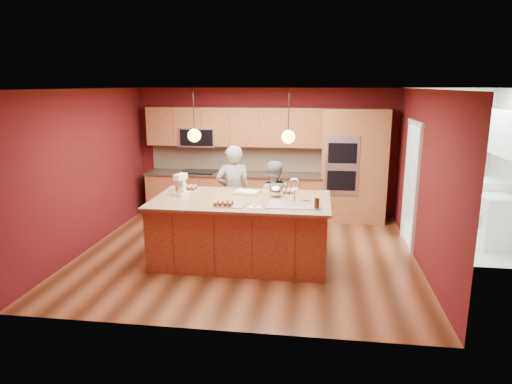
# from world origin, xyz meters

# --- Properties ---
(floor) EXTENTS (5.50, 5.50, 0.00)m
(floor) POSITION_xyz_m (0.00, 0.00, 0.00)
(floor) COLOR #44220F
(floor) RESTS_ON ground
(ceiling) EXTENTS (5.50, 5.50, 0.00)m
(ceiling) POSITION_xyz_m (0.00, 0.00, 2.70)
(ceiling) COLOR white
(ceiling) RESTS_ON ground
(wall_back) EXTENTS (5.50, 0.00, 5.50)m
(wall_back) POSITION_xyz_m (0.00, 2.50, 1.35)
(wall_back) COLOR #4C0F12
(wall_back) RESTS_ON ground
(wall_front) EXTENTS (5.50, 0.00, 5.50)m
(wall_front) POSITION_xyz_m (0.00, -2.50, 1.35)
(wall_front) COLOR #4C0F12
(wall_front) RESTS_ON ground
(wall_left) EXTENTS (0.00, 5.00, 5.00)m
(wall_left) POSITION_xyz_m (-2.75, 0.00, 1.35)
(wall_left) COLOR #4C0F12
(wall_left) RESTS_ON ground
(wall_right) EXTENTS (0.00, 5.00, 5.00)m
(wall_right) POSITION_xyz_m (2.75, 0.00, 1.35)
(wall_right) COLOR #4C0F12
(wall_right) RESTS_ON ground
(cabinet_run) EXTENTS (3.74, 0.64, 2.30)m
(cabinet_run) POSITION_xyz_m (-0.68, 2.25, 0.98)
(cabinet_run) COLOR brown
(cabinet_run) RESTS_ON floor
(oven_column) EXTENTS (1.30, 0.62, 2.30)m
(oven_column) POSITION_xyz_m (1.85, 2.19, 1.15)
(oven_column) COLOR brown
(oven_column) RESTS_ON floor
(doorway_trim) EXTENTS (0.08, 1.11, 2.20)m
(doorway_trim) POSITION_xyz_m (2.73, 0.80, 1.05)
(doorway_trim) COLOR white
(doorway_trim) RESTS_ON wall_right
(laundry_room) EXTENTS (2.60, 2.70, 2.70)m
(laundry_room) POSITION_xyz_m (4.35, 1.20, 1.95)
(laundry_room) COLOR silver
(laundry_room) RESTS_ON ground
(pendant_left) EXTENTS (0.20, 0.20, 0.80)m
(pendant_left) POSITION_xyz_m (-0.77, -0.32, 2.00)
(pendant_left) COLOR black
(pendant_left) RESTS_ON ceiling
(pendant_right) EXTENTS (0.20, 0.20, 0.80)m
(pendant_right) POSITION_xyz_m (0.68, -0.32, 2.00)
(pendant_right) COLOR black
(pendant_right) RESTS_ON ceiling
(island) EXTENTS (2.77, 1.55, 1.40)m
(island) POSITION_xyz_m (-0.03, -0.32, 0.52)
(island) COLOR brown
(island) RESTS_ON floor
(person_left) EXTENTS (0.72, 0.58, 1.73)m
(person_left) POSITION_xyz_m (-0.36, 0.71, 0.86)
(person_left) COLOR black
(person_left) RESTS_ON floor
(person_right) EXTENTS (0.73, 0.57, 1.46)m
(person_right) POSITION_xyz_m (0.35, 0.71, 0.73)
(person_right) COLOR slate
(person_right) RESTS_ON floor
(stand_mixer) EXTENTS (0.25, 0.29, 0.35)m
(stand_mixer) POSITION_xyz_m (-1.06, -0.21, 1.17)
(stand_mixer) COLOR white
(stand_mixer) RESTS_ON island
(sheet_cake) EXTENTS (0.47, 0.38, 0.05)m
(sheet_cake) POSITION_xyz_m (-0.02, 0.03, 1.04)
(sheet_cake) COLOR silver
(sheet_cake) RESTS_ON island
(cooling_rack) EXTENTS (0.49, 0.38, 0.02)m
(cooling_rack) POSITION_xyz_m (-0.14, -0.74, 1.03)
(cooling_rack) COLOR silver
(cooling_rack) RESTS_ON island
(mixing_bowl) EXTENTS (0.22, 0.22, 0.19)m
(mixing_bowl) POSITION_xyz_m (0.48, -0.10, 1.11)
(mixing_bowl) COLOR silver
(mixing_bowl) RESTS_ON island
(plate) EXTENTS (0.19, 0.19, 0.01)m
(plate) POSITION_xyz_m (0.24, -0.82, 1.03)
(plate) COLOR silver
(plate) RESTS_ON island
(tumbler) EXTENTS (0.08, 0.08, 0.15)m
(tumbler) POSITION_xyz_m (1.13, -0.72, 1.10)
(tumbler) COLOR #331B0B
(tumbler) RESTS_ON island
(phone) EXTENTS (0.13, 0.08, 0.01)m
(phone) POSITION_xyz_m (0.96, -0.33, 1.03)
(phone) COLOR black
(phone) RESTS_ON island
(cupcakes_left) EXTENTS (0.23, 0.23, 0.07)m
(cupcakes_left) POSITION_xyz_m (-1.03, 0.22, 1.05)
(cupcakes_left) COLOR #C38748
(cupcakes_left) RESTS_ON island
(cupcakes_rack) EXTENTS (0.29, 0.22, 0.07)m
(cupcakes_rack) POSITION_xyz_m (-0.23, -0.78, 1.07)
(cupcakes_rack) COLOR #C38748
(cupcakes_rack) RESTS_ON island
(cupcakes_right) EXTENTS (0.23, 0.23, 0.07)m
(cupcakes_right) POSITION_xyz_m (0.66, 0.17, 1.05)
(cupcakes_right) COLOR #C38748
(cupcakes_right) RESTS_ON island
(washer) EXTENTS (0.64, 0.66, 0.91)m
(washer) POSITION_xyz_m (4.18, 0.88, 0.46)
(washer) COLOR white
(washer) RESTS_ON floor
(dryer) EXTENTS (0.66, 0.68, 1.06)m
(dryer) POSITION_xyz_m (4.23, 1.58, 0.53)
(dryer) COLOR white
(dryer) RESTS_ON floor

